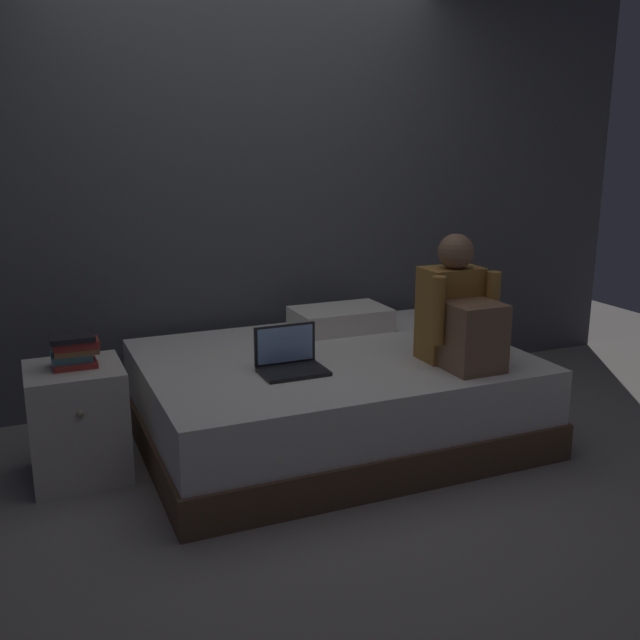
# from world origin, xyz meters

# --- Properties ---
(ground_plane) EXTENTS (8.00, 8.00, 0.00)m
(ground_plane) POSITION_xyz_m (0.00, 0.00, 0.00)
(ground_plane) COLOR gray
(wall_back) EXTENTS (5.60, 0.10, 2.70)m
(wall_back) POSITION_xyz_m (0.00, 1.20, 1.35)
(wall_back) COLOR #4C4F54
(wall_back) RESTS_ON ground_plane
(bed) EXTENTS (2.00, 1.50, 0.47)m
(bed) POSITION_xyz_m (0.20, 0.30, 0.23)
(bed) COLOR brown
(bed) RESTS_ON ground_plane
(nightstand) EXTENTS (0.44, 0.46, 0.55)m
(nightstand) POSITION_xyz_m (-1.10, 0.36, 0.27)
(nightstand) COLOR beige
(nightstand) RESTS_ON ground_plane
(person_sitting) EXTENTS (0.39, 0.44, 0.66)m
(person_sitting) POSITION_xyz_m (0.73, -0.09, 0.72)
(person_sitting) COLOR olive
(person_sitting) RESTS_ON bed
(laptop) EXTENTS (0.32, 0.23, 0.22)m
(laptop) POSITION_xyz_m (-0.10, 0.12, 0.53)
(laptop) COLOR black
(laptop) RESTS_ON bed
(pillow) EXTENTS (0.56, 0.36, 0.13)m
(pillow) POSITION_xyz_m (0.46, 0.75, 0.54)
(pillow) COLOR silver
(pillow) RESTS_ON bed
(book_stack) EXTENTS (0.22, 0.16, 0.15)m
(book_stack) POSITION_xyz_m (-1.09, 0.36, 0.62)
(book_stack) COLOR #9E2D28
(book_stack) RESTS_ON nightstand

